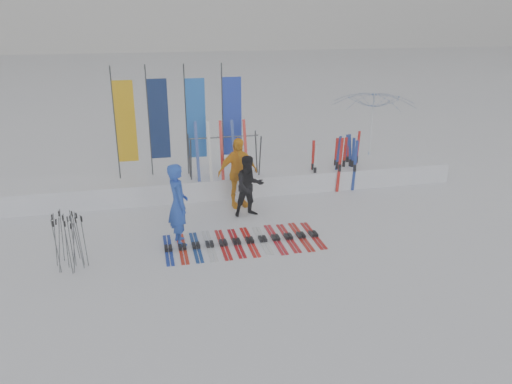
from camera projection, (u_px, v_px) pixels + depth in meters
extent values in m
plane|color=white|center=(263.00, 259.00, 11.06)|extent=(120.00, 120.00, 0.00)
cube|color=white|center=(227.00, 181.00, 15.17)|extent=(14.00, 1.60, 0.60)
imported|color=blue|center=(178.00, 204.00, 11.49)|extent=(0.58, 0.78, 1.96)
imported|color=black|center=(249.00, 186.00, 13.14)|extent=(0.89, 0.73, 1.65)
imported|color=#FFA710|center=(238.00, 173.00, 13.74)|extent=(1.22, 0.68, 1.96)
imported|color=white|center=(372.00, 128.00, 17.49)|extent=(3.73, 3.76, 2.65)
cube|color=#162F99|center=(168.00, 249.00, 11.45)|extent=(0.17, 1.60, 0.07)
cube|color=red|center=(182.00, 247.00, 11.52)|extent=(0.17, 1.61, 0.07)
cube|color=navy|center=(196.00, 246.00, 11.59)|extent=(0.17, 1.61, 0.07)
cube|color=silver|center=(210.00, 245.00, 11.66)|extent=(0.17, 1.69, 0.07)
cube|color=#AF0E0E|center=(223.00, 243.00, 11.72)|extent=(0.17, 1.65, 0.07)
cube|color=#AE0D15|center=(236.00, 242.00, 11.79)|extent=(0.17, 1.59, 0.07)
cube|color=red|center=(250.00, 241.00, 11.86)|extent=(0.17, 1.65, 0.07)
cube|color=silver|center=(263.00, 239.00, 11.93)|extent=(0.17, 1.58, 0.07)
cube|color=#B30E1B|center=(276.00, 238.00, 11.99)|extent=(0.17, 1.69, 0.07)
cube|color=#AD0D12|center=(288.00, 237.00, 12.06)|extent=(0.17, 1.63, 0.07)
cube|color=#B0150E|center=(301.00, 236.00, 12.13)|extent=(0.17, 1.67, 0.07)
cube|color=#AD0F0D|center=(313.00, 234.00, 12.19)|extent=(0.17, 1.57, 0.07)
cylinder|color=#595B60|center=(56.00, 246.00, 10.32)|extent=(0.09, 0.12, 1.17)
cylinder|color=#595B60|center=(59.00, 245.00, 10.32)|extent=(0.14, 0.07, 1.22)
cylinder|color=#595B60|center=(66.00, 241.00, 10.52)|extent=(0.04, 0.08, 1.22)
cylinder|color=#595B60|center=(75.00, 235.00, 10.91)|extent=(0.12, 0.11, 1.14)
cylinder|color=#595B60|center=(79.00, 239.00, 10.58)|extent=(0.09, 0.02, 1.25)
cylinder|color=#595B60|center=(73.00, 241.00, 10.53)|extent=(0.04, 0.06, 1.21)
cylinder|color=#595B60|center=(84.00, 241.00, 10.59)|extent=(0.07, 0.08, 1.17)
cylinder|color=#595B60|center=(79.00, 243.00, 10.47)|extent=(0.12, 0.06, 1.19)
cylinder|color=#595B60|center=(70.00, 241.00, 10.60)|extent=(0.02, 0.14, 1.16)
cylinder|color=#595B60|center=(74.00, 248.00, 10.26)|extent=(0.14, 0.10, 1.15)
cylinder|color=#595B60|center=(68.00, 247.00, 10.24)|extent=(0.07, 0.06, 1.22)
cylinder|color=#595B60|center=(55.00, 240.00, 10.59)|extent=(0.08, 0.07, 1.20)
cylinder|color=#595B60|center=(62.00, 235.00, 10.84)|extent=(0.04, 0.16, 1.17)
cylinder|color=#383A3F|center=(115.00, 124.00, 13.94)|extent=(0.04, 0.04, 3.20)
cube|color=#DDA30B|center=(126.00, 122.00, 13.99)|extent=(0.55, 0.03, 2.30)
cylinder|color=#383A3F|center=(149.00, 121.00, 14.27)|extent=(0.04, 0.04, 3.20)
cube|color=#0B1E50|center=(159.00, 119.00, 14.31)|extent=(0.55, 0.03, 2.30)
cylinder|color=#383A3F|center=(186.00, 121.00, 14.35)|extent=(0.04, 0.04, 3.20)
cube|color=blue|center=(196.00, 119.00, 14.40)|extent=(0.55, 0.03, 2.30)
cylinder|color=#383A3F|center=(223.00, 119.00, 14.64)|extent=(0.04, 0.04, 3.20)
cube|color=#1834BA|center=(232.00, 117.00, 14.68)|extent=(0.55, 0.03, 2.30)
cylinder|color=#383A3F|center=(191.00, 160.00, 14.01)|extent=(0.04, 0.30, 1.23)
cylinder|color=#383A3F|center=(189.00, 156.00, 14.47)|extent=(0.04, 0.30, 1.23)
cylinder|color=#383A3F|center=(260.00, 156.00, 14.44)|extent=(0.04, 0.30, 1.23)
cylinder|color=#383A3F|center=(256.00, 152.00, 14.89)|extent=(0.04, 0.30, 1.23)
cylinder|color=#383A3F|center=(224.00, 137.00, 14.26)|extent=(2.00, 0.04, 0.04)
cube|color=navy|center=(353.00, 162.00, 15.50)|extent=(0.09, 0.04, 1.54)
cube|color=red|center=(340.00, 165.00, 14.93)|extent=(0.09, 0.03, 1.66)
cube|color=red|center=(348.00, 157.00, 16.01)|extent=(0.09, 0.03, 1.51)
cube|color=silver|center=(315.00, 169.00, 14.94)|extent=(0.09, 0.03, 1.46)
cube|color=red|center=(344.00, 161.00, 15.53)|extent=(0.09, 0.05, 1.54)
cube|color=navy|center=(347.00, 157.00, 16.02)|extent=(0.09, 0.03, 1.50)
cube|color=red|center=(357.00, 157.00, 15.76)|extent=(0.09, 0.04, 1.66)
cube|color=navy|center=(350.00, 160.00, 15.52)|extent=(0.09, 0.03, 1.62)
cube|color=navy|center=(355.00, 166.00, 15.08)|extent=(0.09, 0.04, 1.55)
cube|color=red|center=(335.00, 161.00, 15.68)|extent=(0.09, 0.04, 1.47)
cube|color=navy|center=(337.00, 163.00, 15.18)|extent=(0.09, 0.03, 1.67)
cube|color=red|center=(313.00, 165.00, 15.23)|extent=(0.09, 0.03, 1.51)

